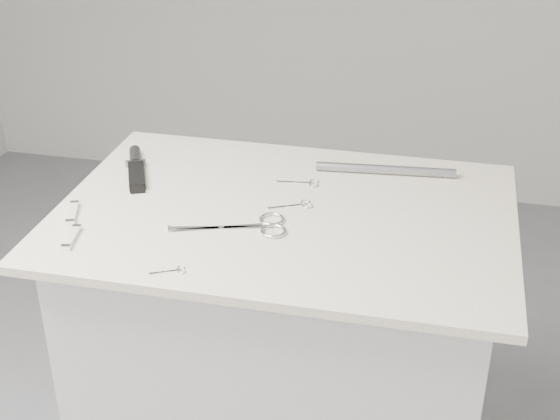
% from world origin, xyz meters
% --- Properties ---
extents(plinth, '(0.90, 0.60, 0.90)m').
position_xyz_m(plinth, '(0.00, 0.00, 0.45)').
color(plinth, silver).
rests_on(plinth, ground).
extents(display_board, '(1.00, 0.70, 0.02)m').
position_xyz_m(display_board, '(0.00, 0.00, 0.91)').
color(display_board, beige).
rests_on(display_board, plinth).
extents(large_shears, '(0.25, 0.13, 0.01)m').
position_xyz_m(large_shears, '(-0.05, -0.09, 0.92)').
color(large_shears, silver).
rests_on(large_shears, display_board).
extents(embroidery_scissors_a, '(0.10, 0.07, 0.00)m').
position_xyz_m(embroidery_scissors_a, '(0.02, 0.03, 0.92)').
color(embroidery_scissors_a, silver).
rests_on(embroidery_scissors_a, display_board).
extents(embroidery_scissors_b, '(0.10, 0.04, 0.00)m').
position_xyz_m(embroidery_scissors_b, '(0.02, 0.14, 0.92)').
color(embroidery_scissors_b, silver).
rests_on(embroidery_scissors_b, display_board).
extents(tiny_scissors, '(0.07, 0.05, 0.00)m').
position_xyz_m(tiny_scissors, '(-0.16, -0.29, 0.92)').
color(tiny_scissors, silver).
rests_on(tiny_scissors, display_board).
extents(sheathed_knife, '(0.12, 0.21, 0.03)m').
position_xyz_m(sheathed_knife, '(-0.40, 0.12, 0.93)').
color(sheathed_knife, black).
rests_on(sheathed_knife, display_board).
extents(pocket_knife_a, '(0.05, 0.10, 0.01)m').
position_xyz_m(pocket_knife_a, '(-0.45, -0.12, 0.93)').
color(pocket_knife_a, silver).
rests_on(pocket_knife_a, display_board).
extents(pocket_knife_b, '(0.04, 0.09, 0.01)m').
position_xyz_m(pocket_knife_b, '(-0.40, -0.22, 0.93)').
color(pocket_knife_b, silver).
rests_on(pocket_knife_b, display_board).
extents(metal_rail, '(0.33, 0.05, 0.02)m').
position_xyz_m(metal_rail, '(0.20, 0.24, 0.93)').
color(metal_rail, gray).
rests_on(metal_rail, display_board).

